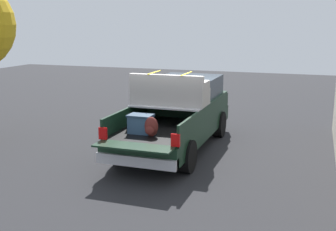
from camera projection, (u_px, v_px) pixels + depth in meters
The scene contains 2 objects.
ground_plane at pixel (175, 149), 12.15m from camera, with size 40.00×40.00×0.00m, color #262628.
pickup_truck at pixel (179, 113), 12.30m from camera, with size 6.05×2.06×2.23m.
Camera 1 is at (-11.07, -3.67, 3.52)m, focal length 45.56 mm.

